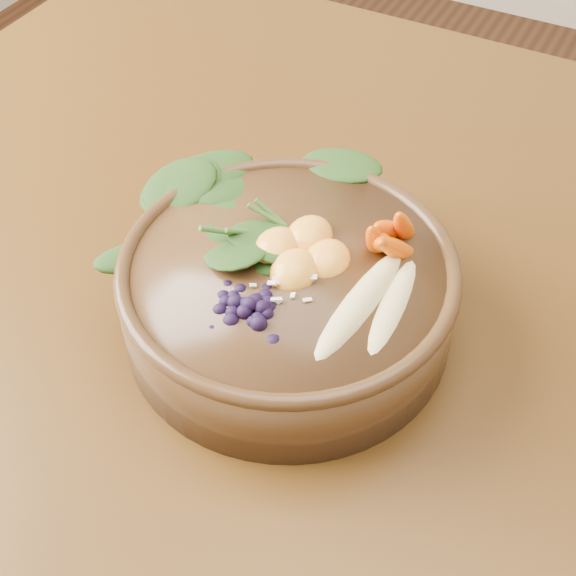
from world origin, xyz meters
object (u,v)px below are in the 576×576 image
(carrot_cluster, at_px, (392,202))
(blueberry_pile, at_px, (247,293))
(stoneware_bowl, at_px, (288,297))
(kale_heap, at_px, (285,188))
(mandarin_cluster, at_px, (302,240))
(banana_halves, at_px, (378,292))

(carrot_cluster, distance_m, blueberry_pile, 0.13)
(stoneware_bowl, relative_size, carrot_cluster, 3.62)
(carrot_cluster, height_order, blueberry_pile, carrot_cluster)
(kale_heap, bearing_deg, carrot_cluster, 3.62)
(carrot_cluster, bearing_deg, kale_heap, -169.49)
(stoneware_bowl, bearing_deg, carrot_cluster, 49.42)
(stoneware_bowl, height_order, mandarin_cluster, mandarin_cluster)
(carrot_cluster, bearing_deg, stoneware_bowl, -123.69)
(carrot_cluster, relative_size, banana_halves, 0.50)
(stoneware_bowl, xyz_separation_m, mandarin_cluster, (0.00, 0.02, 0.05))
(stoneware_bowl, relative_size, blueberry_pile, 2.16)
(stoneware_bowl, height_order, blueberry_pile, blueberry_pile)
(kale_heap, height_order, mandarin_cluster, kale_heap)
(banana_halves, bearing_deg, stoneware_bowl, -177.26)
(carrot_cluster, relative_size, mandarin_cluster, 0.87)
(kale_heap, distance_m, banana_halves, 0.12)
(stoneware_bowl, distance_m, mandarin_cluster, 0.05)
(stoneware_bowl, relative_size, mandarin_cluster, 3.15)
(banana_halves, bearing_deg, mandarin_cluster, 170.25)
(stoneware_bowl, height_order, banana_halves, banana_halves)
(kale_heap, xyz_separation_m, banana_halves, (0.11, -0.06, -0.01))
(stoneware_bowl, bearing_deg, kale_heap, 119.98)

